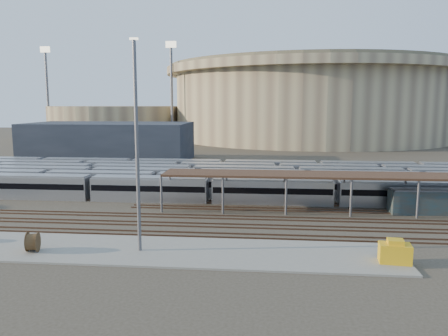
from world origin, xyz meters
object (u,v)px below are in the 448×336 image
object	(u,v)px
teal_boxcar	(442,202)
cable_reel_west	(33,242)
yard_light_pole	(137,147)
yellow_equipment	(395,253)

from	to	relation	value
teal_boxcar	cable_reel_west	bearing A→B (deg)	-158.60
teal_boxcar	yard_light_pole	size ratio (longest dim) A/B	0.66
cable_reel_west	yellow_equipment	bearing A→B (deg)	0.53
yard_light_pole	yellow_equipment	xyz separation A→B (m)	(24.74, -1.05, -9.65)
teal_boxcar	cable_reel_west	size ratio (longest dim) A/B	6.98
teal_boxcar	yellow_equipment	world-z (taller)	teal_boxcar
yard_light_pole	yellow_equipment	distance (m)	26.57
teal_boxcar	yellow_equipment	size ratio (longest dim) A/B	4.86
yard_light_pole	yellow_equipment	bearing A→B (deg)	-2.44
teal_boxcar	yellow_equipment	xyz separation A→B (m)	(-11.86, -20.32, -0.53)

